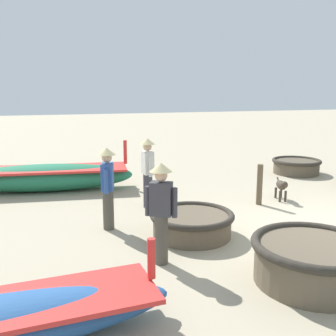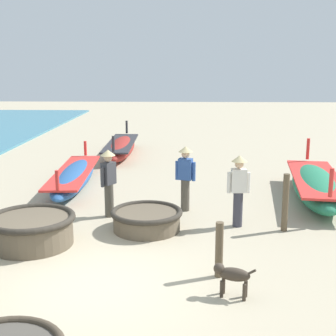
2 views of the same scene
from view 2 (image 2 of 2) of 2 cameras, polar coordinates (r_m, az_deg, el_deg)
The scene contains 12 objects.
ground_plane at distance 8.31m, azimuth -9.28°, elevation -13.83°, with size 80.00×80.00×0.00m, color tan.
coracle_center at distance 10.62m, azimuth -2.62°, elevation -6.20°, with size 1.63×1.63×0.47m.
coracle_tilted at distance 10.12m, azimuth -16.28°, elevation -7.12°, with size 1.81×1.81×0.65m.
long_boat_ochre_hull at distance 14.64m, azimuth -11.37°, elevation -1.03°, with size 1.25×5.13×1.02m.
long_boat_blue_hull at distance 19.30m, azimuth -5.74°, elevation 2.51°, with size 1.13×5.10×1.16m.
long_boat_red_hull at distance 13.56m, azimuth 17.60°, elevation -2.06°, with size 1.85×4.94×1.37m.
fisherman_crouching at distance 11.43m, azimuth -7.26°, elevation -1.30°, with size 0.36×0.47×1.67m.
fisherman_by_coracle at distance 10.76m, azimuth 8.59°, elevation -2.20°, with size 0.53×0.36×1.67m.
fisherman_with_hat at distance 11.81m, azimuth 2.13°, elevation -0.75°, with size 0.51×0.36×1.67m.
dog at distance 7.73m, azimuth 7.76°, elevation -12.81°, with size 0.67×0.34×0.55m.
mooring_post_shoreline at distance 8.33m, azimuth 6.25°, elevation -9.87°, with size 0.14×0.14×1.01m, color brown.
mooring_post_inland at distance 10.75m, azimuth 14.11°, elevation -4.12°, with size 0.14×0.14×1.32m, color brown.
Camera 2 is at (1.55, -7.29, 3.66)m, focal length 50.00 mm.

